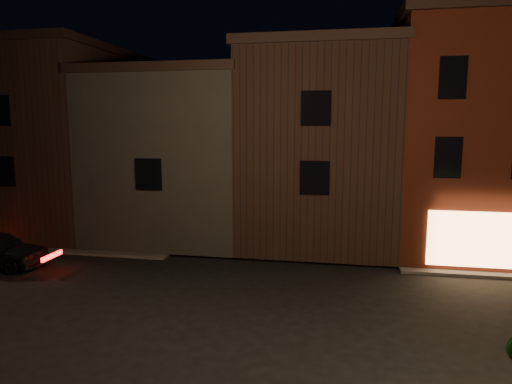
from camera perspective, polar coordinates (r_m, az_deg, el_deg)
ground at (r=14.68m, az=-0.28°, el=-15.15°), size 120.00×120.00×0.00m
sidewalk_far_left at (r=40.56m, az=-23.30°, el=-0.53°), size 30.00×30.00×0.12m
corner_building at (r=23.34m, az=24.28°, el=6.51°), size 6.50×8.50×10.50m
row_building_a at (r=23.76m, az=8.12°, el=5.82°), size 7.30×10.30×9.40m
row_building_b at (r=25.17m, az=-8.69°, el=4.80°), size 7.80×10.30×8.40m
row_building_c at (r=28.37m, az=-22.77°, el=6.16°), size 7.30×10.30×9.90m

